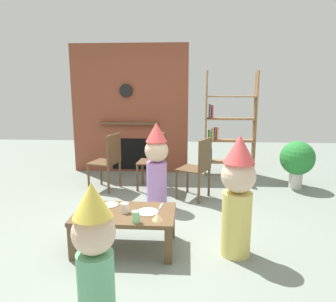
{
  "coord_description": "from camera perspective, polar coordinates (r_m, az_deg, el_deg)",
  "views": [
    {
      "loc": [
        0.4,
        -3.38,
        1.62
      ],
      "look_at": [
        0.15,
        0.4,
        0.85
      ],
      "focal_mm": 33.74,
      "sensor_mm": 36.0,
      "label": 1
    }
  ],
  "objects": [
    {
      "name": "bookshelf",
      "position": [
        5.87,
        10.5,
        4.07
      ],
      "size": [
        0.9,
        0.28,
        1.9
      ],
      "color": "olive",
      "rests_on": "ground_plane"
    },
    {
      "name": "paper_cup_near_left",
      "position": [
        3.22,
        -7.84,
        -10.15
      ],
      "size": [
        0.08,
        0.08,
        0.1
      ],
      "primitive_type": "cylinder",
      "color": "silver",
      "rests_on": "coffee_table"
    },
    {
      "name": "child_by_the_chairs",
      "position": [
        4.28,
        -2.08,
        -2.12
      ],
      "size": [
        0.32,
        0.32,
        1.16
      ],
      "rotation": [
        0.0,
        0.0,
        -1.74
      ],
      "color": "#B27FCC",
      "rests_on": "ground_plane"
    },
    {
      "name": "table_fork",
      "position": [
        3.37,
        -1.31,
        -9.93
      ],
      "size": [
        0.03,
        0.15,
        0.01
      ],
      "primitive_type": "cube",
      "rotation": [
        0.0,
        0.0,
        1.45
      ],
      "color": "silver",
      "rests_on": "coffee_table"
    },
    {
      "name": "coffee_table",
      "position": [
        3.28,
        -7.77,
        -11.88
      ],
      "size": [
        1.0,
        0.6,
        0.39
      ],
      "color": "brown",
      "rests_on": "ground_plane"
    },
    {
      "name": "paper_cup_center",
      "position": [
        2.99,
        -5.85,
        -11.75
      ],
      "size": [
        0.07,
        0.07,
        0.11
      ],
      "primitive_type": "cylinder",
      "color": "#8CD18C",
      "rests_on": "coffee_table"
    },
    {
      "name": "brick_fireplace_feature",
      "position": [
        6.1,
        -6.83,
        7.42
      ],
      "size": [
        2.2,
        0.28,
        2.4
      ],
      "color": "brown",
      "rests_on": "ground_plane"
    },
    {
      "name": "dining_chair_middle",
      "position": [
        5.03,
        -2.12,
        -1.22
      ],
      "size": [
        0.43,
        0.43,
        0.9
      ],
      "rotation": [
        0.0,
        0.0,
        3.06
      ],
      "color": "brown",
      "rests_on": "ground_plane"
    },
    {
      "name": "child_with_cone_hat",
      "position": [
        2.22,
        -13.11,
        -17.67
      ],
      "size": [
        0.29,
        0.29,
        1.04
      ],
      "rotation": [
        0.0,
        0.0,
        1.59
      ],
      "color": "#66B27F",
      "rests_on": "ground_plane"
    },
    {
      "name": "birthday_cake_slice",
      "position": [
        3.04,
        -1.93,
        -11.79
      ],
      "size": [
        0.1,
        0.1,
        0.07
      ],
      "primitive_type": "cone",
      "color": "#EAC68C",
      "rests_on": "coffee_table"
    },
    {
      "name": "paper_plate_front",
      "position": [
        3.45,
        -10.4,
        -9.56
      ],
      "size": [
        0.17,
        0.17,
        0.01
      ],
      "primitive_type": "cylinder",
      "color": "white",
      "rests_on": "coffee_table"
    },
    {
      "name": "paper_cup_far_left",
      "position": [
        3.29,
        -14.71,
        -9.92
      ],
      "size": [
        0.07,
        0.07,
        0.1
      ],
      "primitive_type": "cylinder",
      "color": "#E5666B",
      "rests_on": "coffee_table"
    },
    {
      "name": "dining_chair_right",
      "position": [
        4.59,
        5.61,
        -2.53
      ],
      "size": [
        0.54,
        0.54,
        0.9
      ],
      "rotation": [
        0.0,
        0.0,
        2.68
      ],
      "color": "brown",
      "rests_on": "ground_plane"
    },
    {
      "name": "paper_plate_rear",
      "position": [
        3.22,
        -3.72,
        -10.95
      ],
      "size": [
        0.22,
        0.22,
        0.01
      ],
      "primitive_type": "cylinder",
      "color": "white",
      "rests_on": "coffee_table"
    },
    {
      "name": "child_in_pink",
      "position": [
        3.09,
        12.46,
        -7.47
      ],
      "size": [
        0.33,
        0.33,
        1.19
      ],
      "rotation": [
        0.0,
        0.0,
        3.09
      ],
      "color": "#E0CC66",
      "rests_on": "ground_plane"
    },
    {
      "name": "potted_plant_tall",
      "position": [
        5.48,
        22.32,
        -1.42
      ],
      "size": [
        0.55,
        0.55,
        0.77
      ],
      "color": "beige",
      "rests_on": "ground_plane"
    },
    {
      "name": "dining_chair_left",
      "position": [
        5.06,
        -10.63,
        -1.33
      ],
      "size": [
        0.5,
        0.5,
        0.9
      ],
      "rotation": [
        0.0,
        0.0,
        2.85
      ],
      "color": "brown",
      "rests_on": "ground_plane"
    },
    {
      "name": "paper_cup_near_right",
      "position": [
        3.21,
        -11.45,
        -10.3
      ],
      "size": [
        0.06,
        0.06,
        0.11
      ],
      "primitive_type": "cylinder",
      "color": "silver",
      "rests_on": "coffee_table"
    },
    {
      "name": "ground_plane",
      "position": [
        3.77,
        -2.75,
        -13.94
      ],
      "size": [
        12.0,
        12.0,
        0.0
      ],
      "primitive_type": "plane",
      "color": "gray"
    }
  ]
}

